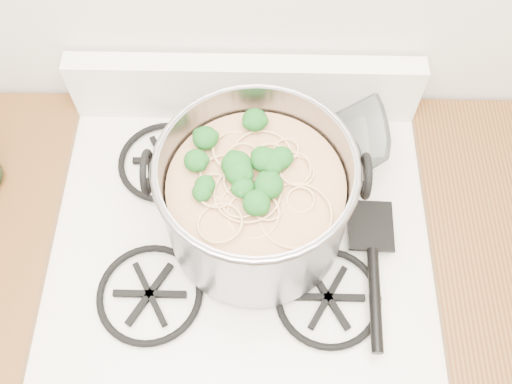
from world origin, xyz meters
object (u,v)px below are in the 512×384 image
object	(u,v)px
stock_pot	(256,200)
spatula	(371,224)
gas_range	(245,302)
glass_bowl	(308,133)

from	to	relation	value
stock_pot	spatula	bearing A→B (deg)	0.51
gas_range	glass_bowl	bearing A→B (deg)	57.03
stock_pot	gas_range	bearing A→B (deg)	175.31
gas_range	stock_pot	world-z (taller)	stock_pot
stock_pot	spatula	distance (m)	0.25
stock_pot	glass_bowl	bearing A→B (deg)	63.28
stock_pot	spatula	size ratio (longest dim) A/B	1.24
gas_range	glass_bowl	size ratio (longest dim) A/B	7.31
spatula	glass_bowl	bearing A→B (deg)	121.00
gas_range	glass_bowl	xyz separation A→B (m)	(0.14, 0.22, 0.50)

